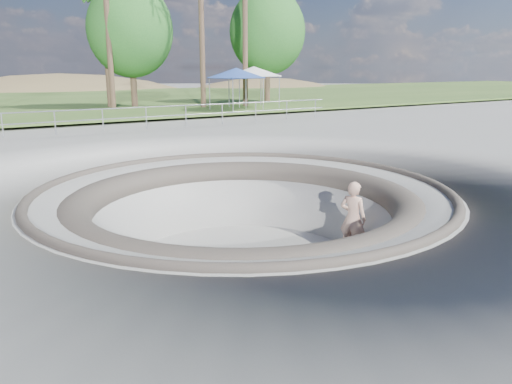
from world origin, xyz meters
The scene contains 11 objects.
ground centered at (0.00, 0.00, 0.00)m, with size 180.00×180.00×0.00m, color gray.
skate_bowl centered at (0.00, 0.00, -1.83)m, with size 14.00×14.00×4.10m.
grass_strip centered at (0.00, 34.00, 0.22)m, with size 180.00×36.00×0.12m.
distant_hills centered at (3.78, 57.17, -7.02)m, with size 103.20×45.00×28.60m.
safety_railing centered at (0.00, 12.00, 0.69)m, with size 25.00×0.06×1.03m.
skateboard centered at (2.58, -1.22, -1.83)m, with size 0.91×0.26×0.09m.
skater centered at (2.58, -1.22, -0.83)m, with size 0.71×0.47×1.95m, color #D9A68C.
canopy_white centered at (12.42, 19.21, 2.67)m, with size 5.40×5.40×2.73m.
canopy_blue centered at (10.33, 18.00, 2.59)m, with size 5.18×5.18×2.64m.
bushy_tree_mid centered at (5.73, 24.33, 5.41)m, with size 5.86×5.33×8.45m.
bushy_tree_right centered at (16.70, 23.96, 5.67)m, with size 6.14×5.58×8.86m.
Camera 1 is at (-6.15, -10.27, 2.94)m, focal length 35.00 mm.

